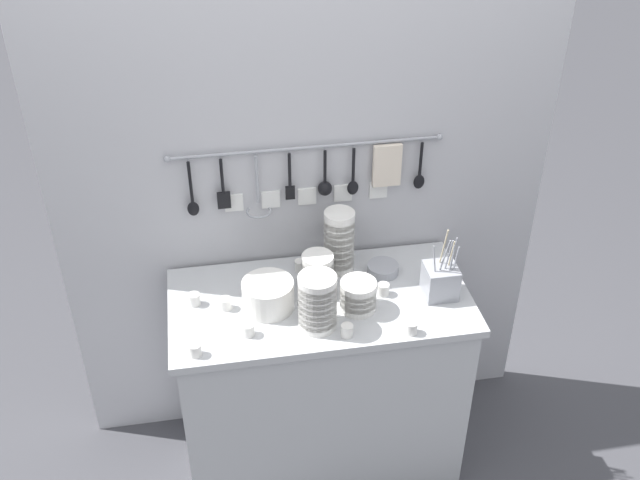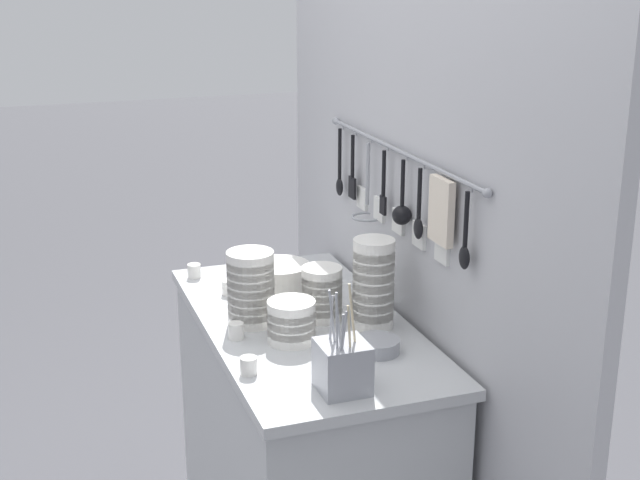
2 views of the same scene
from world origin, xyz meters
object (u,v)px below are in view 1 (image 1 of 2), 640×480
at_px(bowl_stack_nested_right, 358,296).
at_px(cup_centre, 248,330).
at_px(cutlery_caddy, 440,280).
at_px(cup_back_right, 265,278).
at_px(cup_by_caddy, 194,299).
at_px(cup_beside_plates, 300,266).
at_px(bowl_stack_wide_centre, 317,302).
at_px(cup_back_left, 347,330).
at_px(cup_front_left, 411,328).
at_px(cup_front_right, 383,289).
at_px(cup_edge_near, 226,303).
at_px(bowl_stack_tall_left, 339,241).
at_px(bowl_stack_back_corner, 317,273).
at_px(plate_stack, 268,295).
at_px(steel_mixing_bowl, 383,269).
at_px(cup_mid_row, 195,350).

relative_size(bowl_stack_nested_right, cup_centre, 2.90).
relative_size(cutlery_caddy, cup_back_right, 6.15).
relative_size(cup_by_caddy, cup_beside_plates, 1.00).
height_order(bowl_stack_wide_centre, cup_back_left, bowl_stack_wide_centre).
height_order(bowl_stack_wide_centre, bowl_stack_nested_right, bowl_stack_wide_centre).
relative_size(cup_front_left, cup_beside_plates, 1.00).
distance_m(bowl_stack_wide_centre, cup_beside_plates, 0.35).
xyz_separation_m(cup_back_left, cup_by_caddy, (-0.52, 0.27, 0.00)).
height_order(bowl_stack_wide_centre, cup_beside_plates, bowl_stack_wide_centre).
relative_size(cup_front_right, cup_edge_near, 1.00).
bearing_deg(bowl_stack_nested_right, cup_front_right, 29.95).
bearing_deg(cup_edge_near, bowl_stack_tall_left, 20.39).
bearing_deg(cup_back_left, bowl_stack_back_corner, 101.97).
bearing_deg(cup_front_left, plate_stack, 154.45).
bearing_deg(bowl_stack_tall_left, bowl_stack_wide_centre, -113.50).
bearing_deg(bowl_stack_nested_right, steel_mixing_bowl, 53.81).
bearing_deg(cup_by_caddy, plate_stack, -13.42).
xyz_separation_m(bowl_stack_tall_left, cup_front_left, (0.18, -0.42, -0.11)).
xyz_separation_m(cup_mid_row, cup_front_right, (0.71, 0.21, 0.00)).
bearing_deg(cup_centre, cup_beside_plates, 55.43).
bearing_deg(cup_edge_near, cup_centre, -66.72).
distance_m(plate_stack, cutlery_caddy, 0.64).
relative_size(cup_front_right, cup_back_right, 1.00).
bearing_deg(cup_edge_near, bowl_stack_back_corner, 8.26).
bearing_deg(cup_beside_plates, bowl_stack_wide_centre, -88.24).
bearing_deg(cup_by_caddy, bowl_stack_tall_left, 12.35).
bearing_deg(cup_mid_row, steel_mixing_bowl, 24.87).
bearing_deg(cup_back_left, cup_back_right, 125.24).
bearing_deg(cup_front_right, cutlery_caddy, -10.01).
bearing_deg(plate_stack, bowl_stack_nested_right, -11.23).
distance_m(bowl_stack_tall_left, cup_back_left, 0.41).
height_order(cup_mid_row, cup_by_caddy, same).
height_order(bowl_stack_wide_centre, cup_edge_near, bowl_stack_wide_centre).
bearing_deg(cup_back_right, cup_by_caddy, -163.25).
bearing_deg(cup_front_right, steel_mixing_bowl, 76.80).
bearing_deg(cup_mid_row, bowl_stack_tall_left, 34.80).
height_order(bowl_stack_nested_right, cup_by_caddy, bowl_stack_nested_right).
bearing_deg(cup_back_left, cup_front_right, 48.36).
bearing_deg(cup_mid_row, bowl_stack_wide_centre, 10.12).
relative_size(bowl_stack_tall_left, cup_back_right, 5.69).
bearing_deg(cup_mid_row, plate_stack, 37.52).
bearing_deg(cup_back_right, steel_mixing_bowl, -1.80).
height_order(cup_back_left, cup_front_right, same).
bearing_deg(cup_back_left, cup_mid_row, -179.14).
relative_size(cup_back_left, cup_by_caddy, 1.00).
xyz_separation_m(bowl_stack_back_corner, cup_by_caddy, (-0.46, -0.01, -0.06)).
xyz_separation_m(cutlery_caddy, cup_mid_row, (-0.91, -0.18, -0.04)).
bearing_deg(bowl_stack_nested_right, cup_back_right, 146.40).
height_order(bowl_stack_tall_left, cup_beside_plates, bowl_stack_tall_left).
distance_m(plate_stack, cup_front_right, 0.43).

